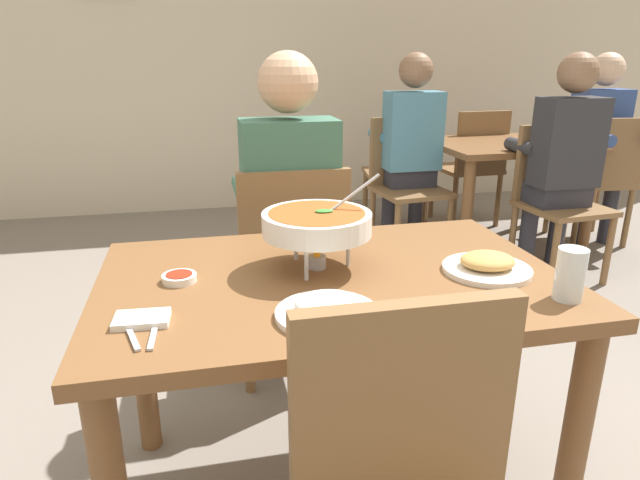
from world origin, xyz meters
name	(u,v)px	position (x,y,z in m)	size (l,w,h in m)	color
cafe_rear_partition	(231,28)	(0.00, 3.52, 1.50)	(10.00, 0.10, 3.00)	beige
dining_table_main	(332,312)	(0.00, 0.00, 0.62)	(1.24, 0.81, 0.73)	brown
chair_diner_main	(291,261)	(0.00, 0.69, 0.51)	(0.44, 0.44, 0.90)	brown
diner_main	(288,202)	(0.00, 0.72, 0.75)	(0.40, 0.45, 1.31)	#2D2D38
curry_bowl	(317,224)	(-0.03, 0.06, 0.86)	(0.33, 0.30, 0.26)	silver
rice_plate	(328,309)	(-0.07, -0.24, 0.75)	(0.24, 0.24, 0.06)	white
appetizer_plate	(487,265)	(0.42, -0.07, 0.75)	(0.24, 0.24, 0.06)	white
sauce_dish	(179,278)	(-0.40, 0.04, 0.74)	(0.09, 0.09, 0.02)	white
napkin_folded	(142,319)	(-0.48, -0.18, 0.74)	(0.12, 0.08, 0.02)	white
fork_utensil	(130,332)	(-0.50, -0.23, 0.73)	(0.01, 0.17, 0.01)	silver
spoon_utensil	(155,330)	(-0.45, -0.23, 0.73)	(0.01, 0.17, 0.01)	silver
drink_glass	(570,277)	(0.52, -0.27, 0.79)	(0.07, 0.07, 0.13)	silver
dining_table_far	(506,161)	(1.72, 2.04, 0.60)	(1.00, 0.80, 0.73)	brown
chair_bg_left	(555,192)	(1.74, 1.50, 0.51)	(0.48, 0.48, 0.90)	brown
chair_bg_middle	(405,177)	(1.01, 2.08, 0.51)	(0.49, 0.49, 0.90)	brown
chair_bg_right	(601,174)	(2.38, 1.90, 0.51)	(0.48, 0.48, 0.90)	brown
chair_bg_corner	(407,163)	(1.21, 2.55, 0.51)	(0.50, 0.50, 0.90)	brown
chair_bg_window	(473,161)	(1.74, 2.52, 0.51)	(0.46, 0.46, 0.90)	brown
patron_bg_left	(562,154)	(1.72, 1.45, 0.75)	(0.40, 0.45, 1.31)	#2D2D38
patron_bg_middle	(410,141)	(1.05, 2.11, 0.75)	(0.40, 0.45, 1.31)	#2D2D38
patron_bg_right	(601,138)	(2.40, 1.98, 0.75)	(0.40, 0.45, 1.31)	#2D2D38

